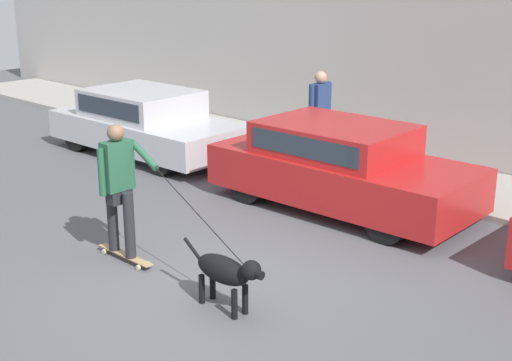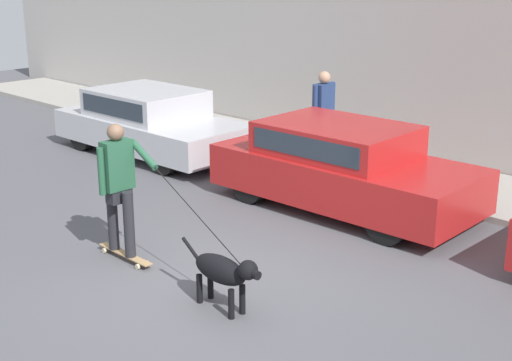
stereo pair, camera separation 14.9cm
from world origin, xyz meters
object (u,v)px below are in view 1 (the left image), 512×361
Objects in this scene: parked_car_0 at (146,123)px; parked_car_1 at (341,167)px; skateboarder at (119,184)px; pedestrian_with_bag at (319,112)px; dog at (226,271)px.

parked_car_0 is 4.79m from parked_car_1.
parked_car_1 reaches higher than parked_car_0.
pedestrian_with_bag is at bearing 100.05° from skateboarder.
parked_car_1 is at bearing 134.79° from pedestrian_with_bag.
dog is 0.74× the size of pedestrian_with_bag.
dog is 5.97m from pedestrian_with_bag.
parked_car_1 is 2.46× the size of pedestrian_with_bag.
dog is at bearing -32.76° from parked_car_0.
parked_car_0 is 3.51m from pedestrian_with_bag.
parked_car_0 is 3.35× the size of dog.
parked_car_1 reaches higher than dog.
parked_car_0 is 2.47× the size of pedestrian_with_bag.
parked_car_1 is 3.68m from skateboarder.
pedestrian_with_bag reaches higher than skateboarder.
dog is 2.05m from skateboarder.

